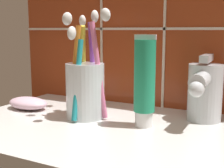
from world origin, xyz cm
name	(u,v)px	position (x,y,z in cm)	size (l,w,h in cm)	color
sink_counter	(122,134)	(0.00, 0.00, 1.00)	(56.10, 32.96, 2.00)	silver
tile_wall_backsplash	(160,0)	(0.01, 16.73, 23.27)	(66.10, 1.72, 46.53)	#933819
toothbrush_cup	(85,85)	(-8.45, 2.60, 7.81)	(10.28, 11.98, 19.12)	silver
toothpaste_tube	(145,82)	(2.79, 2.48, 9.32)	(3.57, 3.40, 14.75)	white
sink_faucet	(204,90)	(10.68, 9.85, 7.44)	(5.81, 11.88, 11.36)	silver
soap_bar	(28,103)	(-21.75, 2.37, 3.18)	(8.56, 5.37, 2.36)	#DBB2C6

